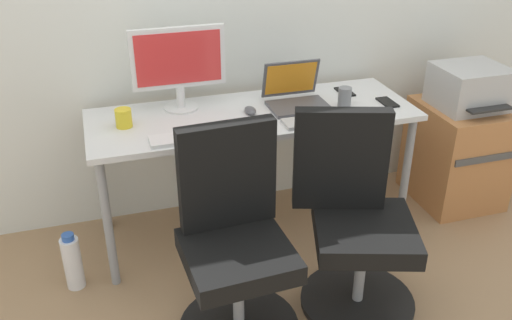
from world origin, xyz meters
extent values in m
plane|color=#9E7A56|center=(0.00, 0.00, 0.00)|extent=(5.28, 5.28, 0.00)
cube|color=silver|center=(0.00, 0.00, 0.71)|extent=(1.70, 0.60, 0.03)
cylinder|color=gray|center=(-0.80, -0.25, 0.35)|extent=(0.04, 0.04, 0.70)
cylinder|color=gray|center=(0.80, -0.25, 0.35)|extent=(0.04, 0.04, 0.70)
cylinder|color=gray|center=(-0.80, 0.25, 0.35)|extent=(0.04, 0.04, 0.70)
cylinder|color=gray|center=(0.80, 0.25, 0.35)|extent=(0.04, 0.04, 0.70)
cylinder|color=gray|center=(-0.29, -0.74, 0.20)|extent=(0.05, 0.05, 0.34)
cube|color=black|center=(-0.29, -0.74, 0.41)|extent=(0.46, 0.46, 0.09)
cube|color=black|center=(-0.28, -0.56, 0.70)|extent=(0.42, 0.09, 0.48)
cylinder|color=black|center=(0.29, -0.74, 0.01)|extent=(0.54, 0.54, 0.03)
cylinder|color=gray|center=(0.29, -0.74, 0.20)|extent=(0.05, 0.05, 0.34)
cube|color=black|center=(0.29, -0.74, 0.41)|extent=(0.55, 0.55, 0.09)
cube|color=black|center=(0.24, -0.57, 0.70)|extent=(0.42, 0.20, 0.48)
cube|color=#B77542|center=(1.29, -0.03, 0.31)|extent=(0.47, 0.52, 0.62)
cube|color=#4C4C4C|center=(1.29, -0.29, 0.40)|extent=(0.42, 0.01, 0.04)
cube|color=#B7B7B7|center=(1.29, -0.03, 0.74)|extent=(0.38, 0.34, 0.24)
cube|color=#262626|center=(1.29, -0.23, 0.68)|extent=(0.27, 0.06, 0.01)
cylinder|color=white|center=(-0.99, -0.22, 0.14)|extent=(0.09, 0.09, 0.28)
cylinder|color=#2D59B2|center=(-0.99, -0.22, 0.30)|extent=(0.06, 0.06, 0.03)
cylinder|color=silver|center=(-0.35, 0.16, 0.73)|extent=(0.18, 0.18, 0.01)
cylinder|color=silver|center=(-0.35, 0.16, 0.79)|extent=(0.04, 0.04, 0.11)
cube|color=silver|center=(-0.35, 0.16, 1.00)|extent=(0.48, 0.03, 0.31)
cube|color=red|center=(-0.35, 0.14, 1.00)|extent=(0.43, 0.00, 0.26)
cube|color=#4C4C51|center=(0.25, -0.02, 0.74)|extent=(0.31, 0.22, 0.02)
cube|color=#4C4C51|center=(0.25, 0.12, 0.85)|extent=(0.31, 0.06, 0.21)
cube|color=orange|center=(0.25, 0.11, 0.85)|extent=(0.28, 0.05, 0.17)
cube|color=silver|center=(-0.39, -0.22, 0.74)|extent=(0.34, 0.12, 0.02)
cube|color=#B7B7B7|center=(0.26, -0.22, 0.74)|extent=(0.34, 0.12, 0.02)
ellipsoid|color=#515156|center=(-0.02, -0.01, 0.74)|extent=(0.06, 0.10, 0.03)
ellipsoid|color=silver|center=(-0.16, -0.23, 0.74)|extent=(0.06, 0.10, 0.03)
cylinder|color=yellow|center=(-0.66, 0.01, 0.77)|extent=(0.08, 0.08, 0.09)
cylinder|color=slate|center=(0.49, -0.06, 0.78)|extent=(0.07, 0.07, 0.10)
cube|color=black|center=(0.58, 0.12, 0.73)|extent=(0.07, 0.14, 0.01)
cube|color=black|center=(0.73, -0.09, 0.73)|extent=(0.07, 0.14, 0.01)
camera|label=1|loc=(-0.77, -2.57, 1.86)|focal=39.26mm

